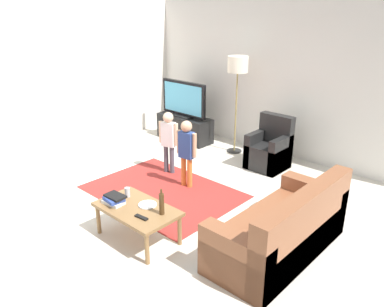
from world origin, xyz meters
The scene contains 17 objects.
ground centered at (0.00, 0.00, 0.00)m, with size 7.80×7.80×0.00m, color beige.
wall_back centered at (0.00, 3.00, 1.35)m, with size 6.00×0.12×2.70m, color silver.
wall_left centered at (-3.00, 0.00, 1.35)m, with size 0.12×6.00×2.70m, color silver.
area_rug centered at (-0.38, 0.36, 0.00)m, with size 2.20×1.60×0.01m, color #9E2D28.
tv_stand centered at (-1.78, 2.30, 0.24)m, with size 1.20×0.44×0.50m.
tv centered at (-1.78, 2.28, 0.85)m, with size 1.10×0.28×0.71m.
couch centered at (1.75, 0.22, 0.29)m, with size 0.80×1.80×0.86m.
armchair centered at (0.27, 2.26, 0.30)m, with size 0.60×0.60×0.90m.
floor_lamp centered at (-0.62, 2.45, 1.54)m, with size 0.36×0.36×1.78m.
child_near_tv centered at (-0.83, 0.93, 0.62)m, with size 0.34×0.18×1.03m.
child_center centered at (-0.25, 0.75, 0.63)m, with size 0.35×0.17×1.05m.
coffee_table centered at (0.31, -0.68, 0.37)m, with size 1.00×0.60×0.42m.
book_stack centered at (0.03, -0.80, 0.48)m, with size 0.28×0.21×0.11m.
bottle centered at (0.63, -0.58, 0.55)m, with size 0.06×0.06×0.31m.
tv_remote centered at (0.53, -0.80, 0.43)m, with size 0.17×0.05×0.02m, color black.
soda_can centered at (0.01, -0.58, 0.48)m, with size 0.07×0.07×0.12m, color silver.
plate centered at (0.36, -0.56, 0.43)m, with size 0.22×0.22×0.02m.
Camera 1 is at (3.50, -3.18, 2.67)m, focal length 36.41 mm.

